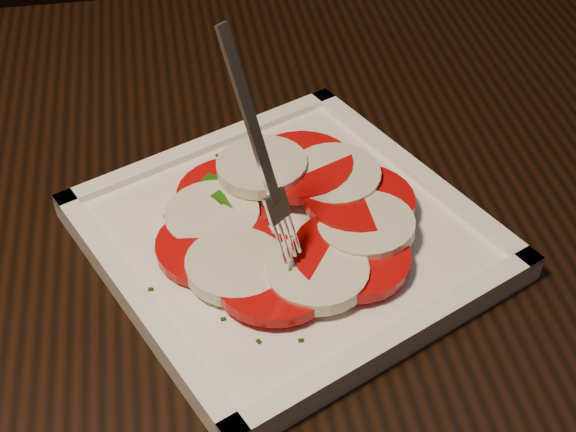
{
  "coord_description": "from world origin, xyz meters",
  "views": [
    {
      "loc": [
        -0.03,
        -0.32,
        1.17
      ],
      "look_at": [
        0.06,
        0.1,
        0.78
      ],
      "focal_mm": 50.0,
      "sensor_mm": 36.0,
      "label": 1
    }
  ],
  "objects": [
    {
      "name": "table",
      "position": [
        0.14,
        0.11,
        0.65
      ],
      "size": [
        1.23,
        0.85,
        0.75
      ],
      "rotation": [
        0.0,
        0.0,
        -0.04
      ],
      "color": "black",
      "rests_on": "ground"
    },
    {
      "name": "chair",
      "position": [
        0.17,
        0.9,
        0.53
      ],
      "size": [
        0.53,
        0.53,
        0.93
      ],
      "rotation": [
        0.0,
        0.0,
        -0.32
      ],
      "color": "black",
      "rests_on": "ground"
    },
    {
      "name": "plate",
      "position": [
        0.06,
        0.1,
        0.76
      ],
      "size": [
        0.33,
        0.33,
        0.01
      ],
      "primitive_type": "cube",
      "rotation": [
        0.0,
        0.0,
        0.39
      ],
      "color": "white",
      "rests_on": "table"
    },
    {
      "name": "caprese_salad",
      "position": [
        0.06,
        0.1,
        0.78
      ],
      "size": [
        0.2,
        0.22,
        0.03
      ],
      "color": "#CA0409",
      "rests_on": "plate"
    },
    {
      "name": "fork",
      "position": [
        0.03,
        0.08,
        0.87
      ],
      "size": [
        0.05,
        0.06,
        0.15
      ],
      "primitive_type": null,
      "rotation": [
        0.0,
        0.0,
        0.65
      ],
      "color": "white",
      "rests_on": "caprese_salad"
    }
  ]
}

